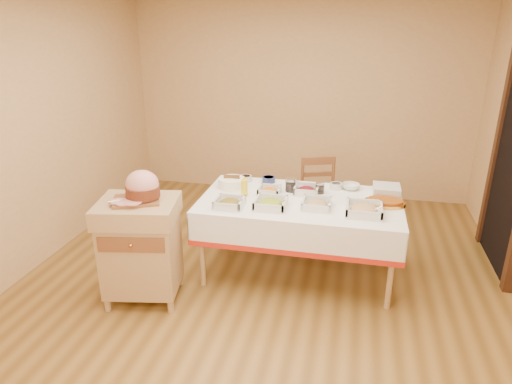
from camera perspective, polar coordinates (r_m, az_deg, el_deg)
room_shell at (r=3.78m, az=0.73°, el=5.36°), size 5.00×5.00×5.00m
dining_table at (r=4.25m, az=5.49°, el=-2.97°), size 1.82×1.02×0.76m
butcher_cart at (r=4.01m, az=-14.19°, el=-6.37°), size 0.73×0.64×0.91m
dining_chair at (r=5.03m, az=7.98°, el=-0.85°), size 0.51×0.50×0.90m
ham_on_board at (r=3.82m, az=-14.12°, el=0.49°), size 0.39×0.37×0.26m
serving_dish_a at (r=4.01m, az=-3.35°, el=-1.35°), size 0.25×0.25×0.11m
serving_dish_b at (r=3.99m, az=1.84°, el=-1.43°), size 0.27×0.27×0.11m
serving_dish_c at (r=4.02m, az=7.60°, el=-1.49°), size 0.25×0.25×0.10m
serving_dish_d at (r=3.97m, az=13.36°, el=-2.12°), size 0.30×0.30×0.11m
serving_dish_e at (r=4.30m, az=1.68°, el=0.18°), size 0.21×0.20×0.10m
serving_dish_f at (r=4.33m, az=6.32°, el=0.27°), size 0.24×0.23×0.11m
small_bowl_left at (r=4.64m, az=-1.28°, el=1.76°), size 0.12×0.12×0.05m
small_bowl_mid at (r=4.60m, az=1.58°, el=1.61°), size 0.13×0.13×0.06m
small_bowl_right at (r=4.48m, az=9.95°, el=0.78°), size 0.12×0.12×0.06m
bowl_white_imported at (r=4.47m, az=5.02°, el=0.76°), size 0.20×0.20×0.04m
bowl_small_imported at (r=4.50m, az=11.75°, el=0.67°), size 0.20×0.20×0.05m
preserve_jar_left at (r=4.36m, az=4.34°, el=0.84°), size 0.10×0.10×0.13m
preserve_jar_right at (r=4.35m, az=7.99°, el=0.50°), size 0.09×0.09×0.11m
mustard_bottle at (r=4.23m, az=-1.47°, el=0.64°), size 0.06×0.06×0.19m
bread_basket at (r=4.46m, az=-3.04°, el=1.19°), size 0.26×0.26×0.12m
plate_stack at (r=4.44m, az=15.99°, el=0.21°), size 0.25×0.25×0.09m
brass_platter at (r=4.21m, az=15.80°, el=-1.24°), size 0.37×0.26×0.05m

